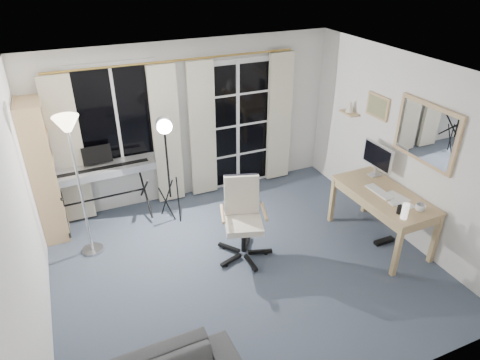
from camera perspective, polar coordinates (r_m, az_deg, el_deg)
name	(u,v)px	position (r m, az deg, el deg)	size (l,w,h in m)	color
floor	(244,266)	(5.47, 0.48, -11.39)	(4.50, 4.00, 0.02)	#3A4555
window	(116,113)	(6.16, -16.21, 8.54)	(1.20, 0.08, 1.40)	white
french_door	(237,126)	(6.76, -0.42, 7.18)	(1.32, 0.09, 2.11)	white
curtains	(184,133)	(6.38, -7.49, 6.24)	(3.60, 0.07, 2.13)	gold
bookshelf	(42,171)	(6.22, -24.95, 1.05)	(0.31, 0.89, 1.90)	tan
torchiere_lamp	(71,146)	(5.28, -21.59, 4.19)	(0.35, 0.35, 1.86)	#B2B2B7
keyboard_piano	(101,172)	(6.15, -18.08, 1.05)	(1.47, 0.74, 1.05)	black
studio_light	(165,138)	(5.73, -9.94, 5.60)	(0.33, 0.34, 1.62)	black
office_chair	(242,211)	(5.35, 0.33, -4.09)	(0.73, 0.73, 1.05)	black
desk	(384,199)	(5.83, 18.61, -2.44)	(0.72, 1.38, 0.73)	tan
monitor	(378,157)	(6.07, 17.87, 2.94)	(0.18, 0.53, 0.46)	silver
desk_clutter	(391,213)	(5.69, 19.51, -4.23)	(0.42, 0.84, 0.93)	white
mug	(421,207)	(5.53, 22.93, -3.31)	(0.12, 0.09, 0.12)	silver
wall_mirror	(426,133)	(5.59, 23.56, 5.71)	(0.04, 0.94, 0.74)	tan
framed_print	(378,106)	(6.18, 17.89, 9.32)	(0.03, 0.42, 0.32)	tan
wall_shelf	(350,109)	(6.56, 14.41, 9.14)	(0.16, 0.30, 0.18)	tan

